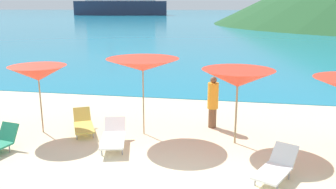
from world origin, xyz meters
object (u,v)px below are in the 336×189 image
at_px(lounge_chair_3, 114,136).
at_px(beachgoer_1, 213,101).
at_px(umbrella_1, 38,73).
at_px(lounge_chair_2, 276,167).
at_px(lounge_chair_4, 83,124).
at_px(umbrella_3, 238,78).
at_px(umbrella_2, 143,65).

bearing_deg(lounge_chair_3, beachgoer_1, 23.90).
xyz_separation_m(umbrella_1, lounge_chair_2, (6.81, -1.90, -1.56)).
distance_m(lounge_chair_2, lounge_chair_4, 5.94).
height_order(umbrella_3, beachgoer_1, umbrella_3).
height_order(umbrella_3, lounge_chair_3, umbrella_3).
height_order(umbrella_1, lounge_chair_4, umbrella_1).
relative_size(lounge_chair_4, beachgoer_1, 0.95).
relative_size(umbrella_3, lounge_chair_2, 1.42).
bearing_deg(lounge_chair_4, umbrella_2, -21.00).
bearing_deg(lounge_chair_2, lounge_chair_3, -169.08).
xyz_separation_m(lounge_chair_3, beachgoer_1, (2.63, 2.11, 0.58)).
height_order(umbrella_3, lounge_chair_2, umbrella_3).
relative_size(umbrella_3, beachgoer_1, 1.33).
xyz_separation_m(umbrella_2, lounge_chair_4, (-1.88, -0.22, -1.86)).
bearing_deg(umbrella_1, umbrella_3, 1.56).
xyz_separation_m(lounge_chair_2, lounge_chair_4, (-5.56, 2.11, -0.02)).
xyz_separation_m(umbrella_3, beachgoer_1, (-0.73, 1.26, -1.02)).
bearing_deg(beachgoer_1, lounge_chair_2, 64.93).
xyz_separation_m(umbrella_2, lounge_chair_2, (3.67, -2.33, -1.84)).
bearing_deg(lounge_chair_2, umbrella_3, 140.68).
relative_size(lounge_chair_2, beachgoer_1, 0.93).
xyz_separation_m(umbrella_3, lounge_chair_4, (-4.64, 0.05, -1.61)).
xyz_separation_m(umbrella_2, lounge_chair_3, (-0.59, -1.12, -1.85)).
bearing_deg(umbrella_2, lounge_chair_4, -173.38).
relative_size(lounge_chair_3, lounge_chair_4, 1.13).
xyz_separation_m(lounge_chair_4, beachgoer_1, (3.92, 1.21, 0.59)).
distance_m(lounge_chair_2, beachgoer_1, 3.75).
distance_m(umbrella_2, umbrella_3, 2.79).
xyz_separation_m(umbrella_2, umbrella_3, (2.76, -0.27, -0.25)).
distance_m(umbrella_2, beachgoer_1, 2.59).
distance_m(umbrella_2, lounge_chair_4, 2.66).
relative_size(umbrella_2, umbrella_3, 1.05).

